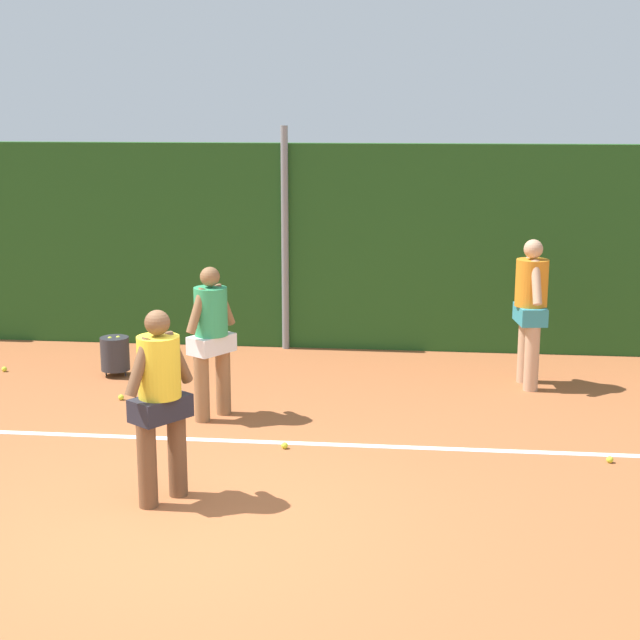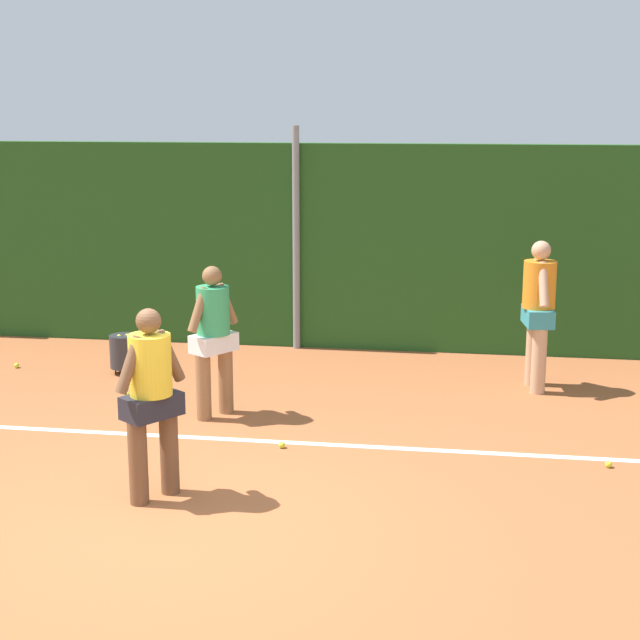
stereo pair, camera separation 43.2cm
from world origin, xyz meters
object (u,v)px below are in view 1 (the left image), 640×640
player_backcourt_far (531,305)px  tennis_ball_1 (285,445)px  tennis_ball_6 (121,397)px  tennis_ball_0 (610,459)px  tennis_ball_2 (4,369)px  tennis_ball_8 (219,385)px  player_midcourt (211,334)px  ball_hopper (115,353)px  player_foreground_near (160,396)px

player_backcourt_far → tennis_ball_1: 3.73m
player_backcourt_far → tennis_ball_6: player_backcourt_far is taller
tennis_ball_0 → tennis_ball_2: size_ratio=1.00×
player_backcourt_far → tennis_ball_6: (-4.73, -1.09, -0.98)m
player_backcourt_far → tennis_ball_0: (0.53, -2.52, -0.98)m
tennis_ball_8 → player_backcourt_far: bearing=7.6°
player_midcourt → ball_hopper: (-1.58, 1.48, -0.65)m
ball_hopper → tennis_ball_6: (0.38, -0.99, -0.26)m
player_backcourt_far → tennis_ball_2: bearing=-96.9°
tennis_ball_6 → tennis_ball_2: bearing=151.4°
player_backcourt_far → tennis_ball_0: 2.76m
tennis_ball_1 → tennis_ball_2: bearing=148.9°
player_midcourt → player_backcourt_far: size_ratio=0.93×
player_midcourt → tennis_ball_6: player_midcourt is taller
player_backcourt_far → tennis_ball_8: player_backcourt_far is taller
player_foreground_near → tennis_ball_6: 3.18m
player_midcourt → ball_hopper: size_ratio=3.25×
tennis_ball_1 → tennis_ball_6: same height
player_foreground_near → player_backcourt_far: player_backcourt_far is taller
player_midcourt → ball_hopper: bearing=79.9°
player_backcourt_far → tennis_ball_1: player_backcourt_far is taller
tennis_ball_0 → tennis_ball_1: size_ratio=1.00×
player_midcourt → tennis_ball_8: 1.43m
player_midcourt → player_backcourt_far: (3.53, 1.59, 0.07)m
tennis_ball_2 → tennis_ball_6: 2.12m
ball_hopper → tennis_ball_2: ball_hopper is taller
player_backcourt_far → tennis_ball_6: 4.95m
ball_hopper → tennis_ball_0: ball_hopper is taller
tennis_ball_6 → tennis_ball_8: bearing=30.4°
tennis_ball_2 → tennis_ball_8: 2.92m
tennis_ball_2 → tennis_ball_8: same height
player_foreground_near → tennis_ball_2: 5.00m
tennis_ball_6 → player_midcourt: bearing=-22.6°
tennis_ball_8 → tennis_ball_6: bearing=-149.6°
tennis_ball_0 → tennis_ball_2: same height
tennis_ball_1 → tennis_ball_6: (-2.12, 1.39, 0.00)m
ball_hopper → tennis_ball_8: bearing=-15.5°
tennis_ball_1 → tennis_ball_8: 2.27m
ball_hopper → tennis_ball_8: ball_hopper is taller
tennis_ball_2 → tennis_ball_1: bearing=-31.1°
tennis_ball_1 → tennis_ball_6: size_ratio=1.00×
player_backcourt_far → tennis_ball_1: bearing=-54.1°
ball_hopper → tennis_ball_2: 1.51m
player_foreground_near → player_backcourt_far: bearing=173.7°
ball_hopper → tennis_ball_1: 3.45m
player_foreground_near → tennis_ball_2: size_ratio=25.53×
player_backcourt_far → tennis_ball_2: 6.67m
tennis_ball_2 → tennis_ball_6: (1.86, -1.02, 0.00)m
tennis_ball_1 → tennis_ball_2: same height
tennis_ball_2 → player_backcourt_far: bearing=0.6°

